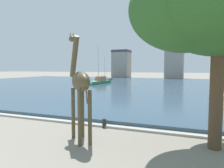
{
  "coord_description": "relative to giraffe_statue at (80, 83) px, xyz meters",
  "views": [
    {
      "loc": [
        7.28,
        -2.26,
        3.5
      ],
      "look_at": [
        1.15,
        13.37,
        2.2
      ],
      "focal_mm": 34.07,
      "sensor_mm": 36.0,
      "label": 1
    }
  ],
  "objects": [
    {
      "name": "quay_edge_coping",
      "position": [
        -2.18,
        2.56,
        -2.69
      ],
      "size": [
        90.72,
        0.5,
        0.12
      ],
      "primitive_type": "cube",
      "color": "#ADA89E",
      "rests_on": "ground"
    },
    {
      "name": "shade_tree",
      "position": [
        5.9,
        1.13,
        3.2
      ],
      "size": [
        7.79,
        6.76,
        7.89
      ],
      "color": "brown",
      "rests_on": "ground"
    },
    {
      "name": "harbor_water",
      "position": [
        -2.18,
        29.49,
        -2.59
      ],
      "size": [
        90.72,
        53.37,
        0.32
      ],
      "primitive_type": "cube",
      "color": "#334C60",
      "rests_on": "ground"
    },
    {
      "name": "townhouse_wide_warehouse",
      "position": [
        12.47,
        61.94,
        2.04
      ],
      "size": [
        6.47,
        7.84,
        9.55
      ],
      "color": "beige",
      "rests_on": "ground"
    },
    {
      "name": "townhouse_corner_house",
      "position": [
        -0.91,
        58.43,
        1.95
      ],
      "size": [
        5.39,
        6.38,
        9.37
      ],
      "color": "gray",
      "rests_on": "ground"
    },
    {
      "name": "sailboat_navy",
      "position": [
        -17.27,
        43.13,
        -2.41
      ],
      "size": [
        2.94,
        6.53,
        6.17
      ],
      "color": "navy",
      "rests_on": "ground"
    },
    {
      "name": "townhouse_narrow_midrow",
      "position": [
        -18.24,
        59.37,
        1.96
      ],
      "size": [
        5.54,
        5.26,
        9.38
      ],
      "color": "gray",
      "rests_on": "ground"
    },
    {
      "name": "sailboat_red",
      "position": [
        9.12,
        30.49,
        -2.26
      ],
      "size": [
        3.18,
        7.17,
        6.65
      ],
      "color": "red",
      "rests_on": "ground"
    },
    {
      "name": "giraffe_statue",
      "position": [
        0.0,
        0.0,
        0.0
      ],
      "size": [
        2.48,
        2.49,
        5.38
      ],
      "color": "#4C4228",
      "rests_on": "ground"
    },
    {
      "name": "sailboat_green",
      "position": [
        -12.71,
        29.14,
        -2.14
      ],
      "size": [
        2.21,
        8.28,
        7.81
      ],
      "color": "#236B42",
      "rests_on": "ground"
    },
    {
      "name": "mooring_bollard",
      "position": [
        0.21,
        2.41,
        -2.5
      ],
      "size": [
        0.24,
        0.24,
        0.5
      ],
      "primitive_type": "cylinder",
      "color": "#232326",
      "rests_on": "ground"
    }
  ]
}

